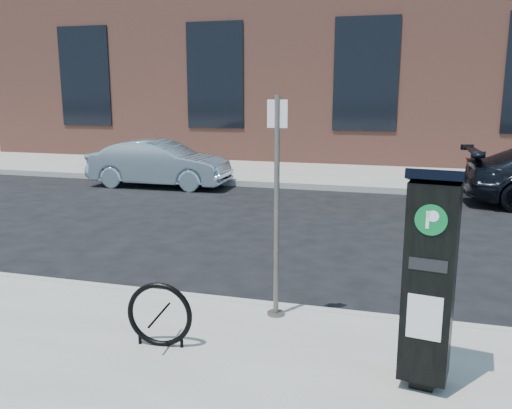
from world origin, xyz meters
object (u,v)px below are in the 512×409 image
(bike_rack, at_px, (160,315))
(car_silver, at_px, (160,164))
(parking_kiosk, at_px, (429,278))
(sign_pole, at_px, (277,210))

(bike_rack, relative_size, car_silver, 0.17)
(parking_kiosk, height_order, bike_rack, parking_kiosk)
(sign_pole, xyz_separation_m, car_silver, (-5.08, 7.70, -0.70))
(parking_kiosk, distance_m, bike_rack, 2.47)
(bike_rack, distance_m, car_silver, 9.66)
(parking_kiosk, distance_m, car_silver, 10.96)
(bike_rack, xyz_separation_m, car_silver, (-4.19, 8.70, 0.15))
(parking_kiosk, height_order, sign_pole, sign_pole)
(parking_kiosk, distance_m, sign_pole, 1.85)
(bike_rack, height_order, car_silver, car_silver)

